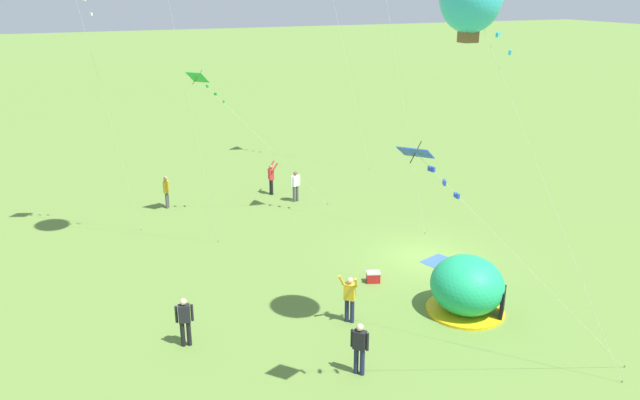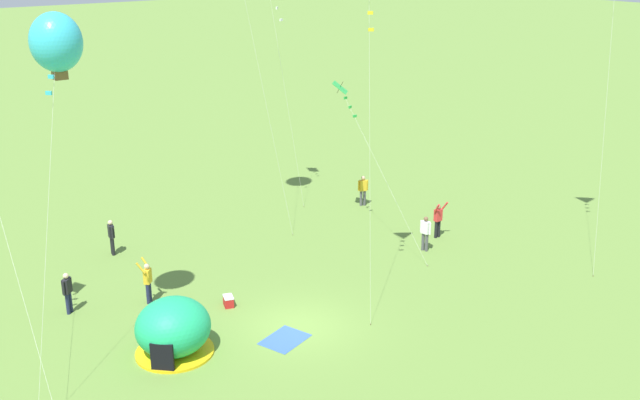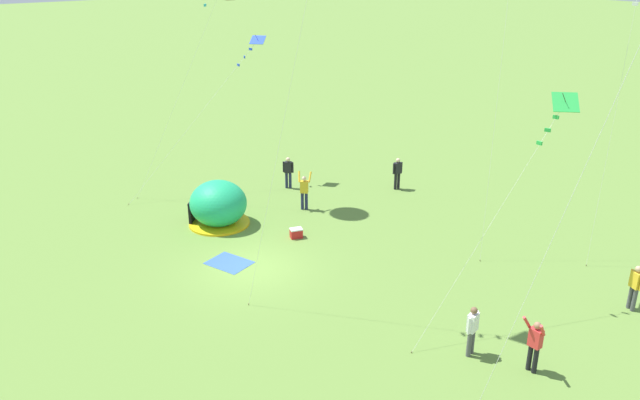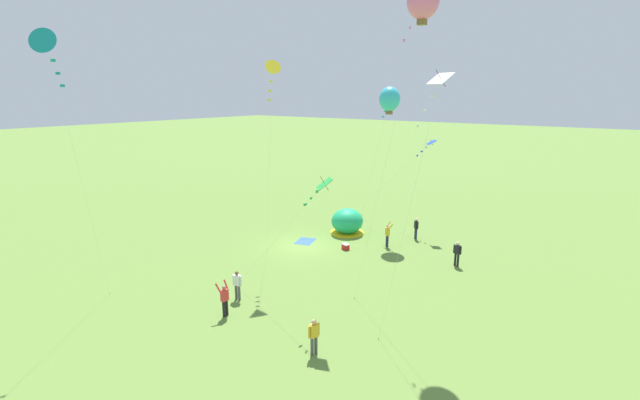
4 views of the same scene
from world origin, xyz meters
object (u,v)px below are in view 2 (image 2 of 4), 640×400
person_center_field (67,291)px  person_near_tent (363,189)px  person_arms_raised (438,219)px  kite_cyan (56,42)px  person_flying_kite (148,280)px  person_with_toddler (111,235)px  popup_tent (173,328)px  cooler_box (228,301)px  kite_green (343,94)px  person_strolling (425,232)px

person_center_field → person_near_tent: (17.40, 2.76, 0.00)m
person_arms_raised → kite_cyan: kite_cyan is taller
person_flying_kite → person_with_toddler: bearing=82.7°
popup_tent → person_arms_raised: (15.41, 2.21, 0.00)m
person_near_tent → person_flying_kite: bearing=-165.3°
cooler_box → kite_cyan: bearing=176.3°
person_center_field → person_flying_kite: person_flying_kite is taller
kite_green → popup_tent: bearing=-153.4°
cooler_box → kite_green: kite_green is taller
person_flying_kite → kite_green: size_ratio=0.25×
person_center_field → kite_cyan: bearing=-94.7°
person_arms_raised → cooler_box: bearing=-179.0°
person_arms_raised → person_near_tent: person_arms_raised is taller
popup_tent → kite_green: size_ratio=0.37×
person_near_tent → kite_green: size_ratio=0.23×
person_flying_kite → cooler_box: bearing=-42.3°
cooler_box → popup_tent: bearing=-149.3°
cooler_box → person_strolling: size_ratio=0.36×
person_center_field → person_strolling: bearing=-13.9°
person_flying_kite → kite_cyan: (-3.15, -1.85, 9.94)m
person_center_field → person_with_toddler: (3.62, 4.53, 0.00)m
person_with_toddler → person_flying_kite: 5.62m
person_with_toddler → kite_green: kite_green is taller
popup_tent → kite_cyan: kite_cyan is taller
popup_tent → person_near_tent: popup_tent is taller
person_with_toddler → kite_green: bearing=-17.6°
popup_tent → person_near_tent: size_ratio=1.63×
person_flying_kite → person_near_tent: 14.98m
popup_tent → cooler_box: popup_tent is taller
kite_green → person_flying_kite: bearing=-169.8°
cooler_box → person_center_field: (-5.35, 3.27, 0.74)m
cooler_box → person_center_field: size_ratio=0.36×
person_with_toddler → person_strolling: same height
person_near_tent → kite_cyan: bearing=-162.2°
kite_cyan → kite_green: bearing=14.9°
cooler_box → kite_cyan: kite_cyan is taller
person_arms_raised → kite_cyan: size_ratio=0.16×
person_with_toddler → person_near_tent: 13.89m
person_with_toddler → person_arms_raised: (13.76, -7.59, 0.03)m
popup_tent → person_with_toddler: (1.65, 9.80, -0.03)m
person_arms_raised → kite_green: bearing=124.1°
person_strolling → person_near_tent: bearing=75.7°
person_center_field → popup_tent: bearing=-69.5°
person_with_toddler → person_center_field: bearing=-128.7°
kite_green → cooler_box: bearing=-155.0°
person_arms_raised → popup_tent: bearing=-171.8°
popup_tent → person_strolling: (13.74, 1.38, -0.03)m
popup_tent → cooler_box: 4.00m
popup_tent → person_with_toddler: size_ratio=1.63×
person_flying_kite → kite_cyan: bearing=-149.5°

